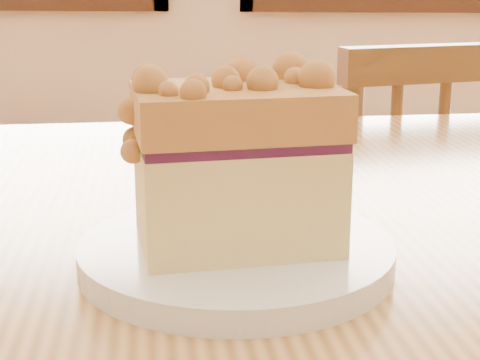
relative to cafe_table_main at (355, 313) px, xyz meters
The scene contains 4 objects.
cafe_table_main is the anchor object (origin of this frame).
cafe_chair_main 0.69m from the cafe_table_main, 80.37° to the left, with size 0.50×0.50×0.85m.
plate 0.20m from the cafe_table_main, 122.73° to the right, with size 0.21×0.21×0.02m.
cake_slice 0.25m from the cafe_table_main, 122.98° to the right, with size 0.15×0.13×0.12m.
Camera 1 is at (-0.18, -0.53, 0.94)m, focal length 55.00 mm.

